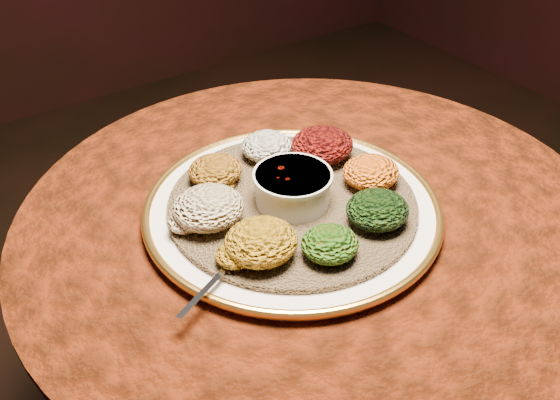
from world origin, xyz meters
TOP-DOWN VIEW (x-y plane):
  - table at (0.00, 0.00)m, footprint 0.96×0.96m
  - platter at (-0.04, 0.01)m, footprint 0.50×0.50m
  - injera at (-0.04, 0.01)m, footprint 0.50×0.50m
  - stew_bowl at (-0.04, 0.01)m, footprint 0.12×0.12m
  - spoon at (-0.20, -0.06)m, footprint 0.13×0.07m
  - portion_ayib at (-0.00, 0.14)m, footprint 0.09×0.08m
  - portion_kitfo at (0.07, 0.09)m, footprint 0.11×0.10m
  - portion_tikil at (0.09, -0.02)m, footprint 0.09×0.09m
  - portion_gomen at (0.03, -0.10)m, footprint 0.10×0.09m
  - portion_mixveg at (-0.07, -0.12)m, footprint 0.08×0.08m
  - portion_kik at (-0.15, -0.07)m, footprint 0.10×0.10m
  - portion_timatim at (-0.17, 0.04)m, footprint 0.11×0.10m
  - portion_shiro at (-0.11, 0.13)m, footprint 0.09×0.08m

SIDE VIEW (x-z plane):
  - table at x=0.00m, z-range 0.19..0.92m
  - platter at x=-0.04m, z-range 0.73..0.76m
  - injera at x=-0.04m, z-range 0.75..0.76m
  - spoon at x=-0.20m, z-range 0.76..0.77m
  - portion_mixveg at x=-0.07m, z-range 0.76..0.80m
  - portion_shiro at x=-0.11m, z-range 0.76..0.80m
  - portion_ayib at x=0.00m, z-range 0.76..0.80m
  - portion_tikil at x=0.09m, z-range 0.76..0.81m
  - portion_gomen at x=0.03m, z-range 0.76..0.81m
  - portion_kik at x=-0.15m, z-range 0.76..0.81m
  - portion_timatim at x=-0.17m, z-range 0.76..0.81m
  - portion_kitfo at x=0.07m, z-range 0.76..0.81m
  - stew_bowl at x=-0.04m, z-range 0.77..0.82m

